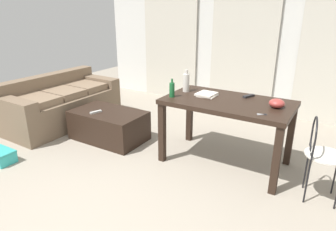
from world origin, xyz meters
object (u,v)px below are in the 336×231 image
Objects in this scene: craft_table at (227,109)px; book_stack at (207,94)px; wire_chair at (320,149)px; bottle_far at (172,90)px; scissors at (263,114)px; coffee_table at (109,125)px; bottle_near at (186,82)px; bowl at (277,103)px; shoebox at (1,156)px; tv_remote_on_table at (249,96)px; tv_remote_primary at (96,112)px; couch at (61,104)px.

book_stack is at bearing 171.86° from craft_table.
wire_chair is 3.85× the size of bottle_far.
scissors is (1.05, -0.06, -0.08)m from bottle_far.
bottle_near reaches higher than coffee_table.
bowl is at bearing -3.28° from bottle_near.
shoebox is at bearing -157.56° from scissors.
shoebox is at bearing -144.66° from bottle_far.
coffee_table is at bearing -140.98° from tv_remote_on_table.
scissors is at bearing -22.27° from book_stack.
bowl is 0.97× the size of tv_remote_primary.
wire_chair is at bearing -0.17° from bottle_far.
coffee_table is 6.17× the size of tv_remote_primary.
bottle_far reaches higher than shoebox.
scissors is 0.28× the size of shoebox.
bottle_near is (1.03, 0.29, 0.68)m from coffee_table.
tv_remote_on_table is 2.99m from shoebox.
scissors is (0.45, -0.26, 0.10)m from craft_table.
coffee_table is 10.30× the size of scissors.
bottle_near is 1.65× the size of tv_remote_primary.
tv_remote_on_table reaches higher than coffee_table.
coffee_table is 1.19m from bottle_far.
couch is 3.21m from bowl.
couch is at bearing 177.56° from bottle_far.
bottle_near is (-0.57, 0.09, 0.22)m from craft_table.
couch is at bearing -176.29° from book_stack.
tv_remote_primary is (-1.70, -0.33, -0.25)m from craft_table.
scissors reaches higher than couch.
craft_table is at bearing 28.59° from tv_remote_primary.
bottle_near is at bearing 15.89° from coffee_table.
tv_remote_on_table is (1.75, 0.45, 0.57)m from coffee_table.
tv_remote_on_table is (-0.82, 0.46, 0.26)m from wire_chair.
coffee_table is at bearing -4.86° from couch.
shoebox is at bearing -160.12° from wire_chair.
shoebox is at bearing -100.16° from tv_remote_primary.
tv_remote_primary is (-1.42, -0.37, -0.37)m from book_stack.
bottle_near is at bearing 41.06° from shoebox.
couch reaches higher than shoebox.
bottle_far is at bearing -2.44° from couch.
book_stack is 2.45× the size of scissors.
tv_remote_on_table is at bearing 58.06° from craft_table.
shoebox is (-3.23, -1.17, -0.44)m from wire_chair.
couch is 8.34× the size of bottle_far.
wire_chair is at bearing 20.22° from tv_remote_primary.
bottle_far is 0.90× the size of book_stack.
wire_chair is 1.30m from book_stack.
scissors reaches higher than shoebox.
coffee_table is 3.74× the size of bottle_near.
bowl is (2.11, 0.23, 0.61)m from coffee_table.
bowl is 2.27m from tv_remote_primary.
tv_remote_primary is 1.23m from shoebox.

